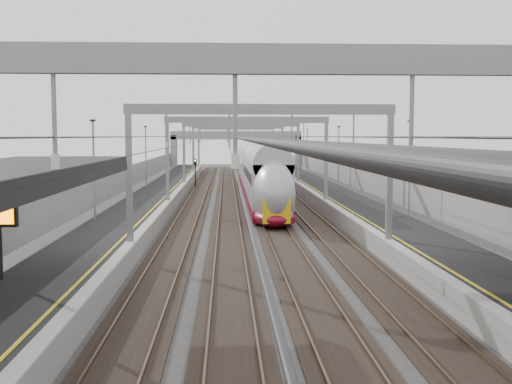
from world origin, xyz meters
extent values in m
cube|color=black|center=(-8.00, 45.00, 0.50)|extent=(4.00, 120.00, 1.00)
cube|color=black|center=(8.00, 45.00, 0.50)|extent=(4.00, 120.00, 1.00)
cube|color=black|center=(-4.50, 45.00, 0.04)|extent=(2.40, 140.00, 0.08)
cube|color=brown|center=(-5.22, 45.00, 0.13)|extent=(0.07, 140.00, 0.14)
cube|color=brown|center=(-3.78, 45.00, 0.13)|extent=(0.07, 140.00, 0.14)
cube|color=black|center=(-1.50, 45.00, 0.04)|extent=(2.40, 140.00, 0.08)
cube|color=brown|center=(-2.22, 45.00, 0.13)|extent=(0.07, 140.00, 0.14)
cube|color=brown|center=(-0.78, 45.00, 0.13)|extent=(0.07, 140.00, 0.14)
cube|color=black|center=(1.50, 45.00, 0.04)|extent=(2.40, 140.00, 0.08)
cube|color=brown|center=(0.78, 45.00, 0.13)|extent=(0.07, 140.00, 0.14)
cube|color=brown|center=(2.22, 45.00, 0.13)|extent=(0.07, 140.00, 0.14)
cube|color=black|center=(4.50, 45.00, 0.04)|extent=(2.40, 140.00, 0.08)
cube|color=brown|center=(3.78, 45.00, 0.13)|extent=(0.07, 140.00, 0.14)
cube|color=brown|center=(5.22, 45.00, 0.13)|extent=(0.07, 140.00, 0.14)
cube|color=gray|center=(0.00, 2.00, 7.35)|extent=(13.00, 0.25, 0.50)
cube|color=gray|center=(-6.30, 22.00, 4.30)|extent=(0.28, 0.28, 6.60)
cube|color=gray|center=(6.30, 22.00, 4.30)|extent=(0.28, 0.28, 6.60)
cube|color=gray|center=(0.00, 22.00, 7.35)|extent=(13.00, 0.25, 0.50)
cube|color=gray|center=(-6.30, 42.00, 4.30)|extent=(0.28, 0.28, 6.60)
cube|color=gray|center=(6.30, 42.00, 4.30)|extent=(0.28, 0.28, 6.60)
cube|color=gray|center=(0.00, 42.00, 7.35)|extent=(13.00, 0.25, 0.50)
cube|color=gray|center=(-6.30, 62.00, 4.30)|extent=(0.28, 0.28, 6.60)
cube|color=gray|center=(6.30, 62.00, 4.30)|extent=(0.28, 0.28, 6.60)
cube|color=gray|center=(0.00, 62.00, 7.35)|extent=(13.00, 0.25, 0.50)
cube|color=gray|center=(-6.30, 82.00, 4.30)|extent=(0.28, 0.28, 6.60)
cube|color=gray|center=(6.30, 82.00, 4.30)|extent=(0.28, 0.28, 6.60)
cube|color=gray|center=(0.00, 82.00, 7.35)|extent=(13.00, 0.25, 0.50)
cube|color=gray|center=(-6.30, 100.00, 4.30)|extent=(0.28, 0.28, 6.60)
cube|color=gray|center=(6.30, 100.00, 4.30)|extent=(0.28, 0.28, 6.60)
cube|color=gray|center=(0.00, 100.00, 7.35)|extent=(13.00, 0.25, 0.50)
cylinder|color=#262628|center=(-4.50, 50.00, 5.50)|extent=(0.03, 140.00, 0.03)
cylinder|color=#262628|center=(-1.50, 50.00, 5.50)|extent=(0.03, 140.00, 0.03)
cylinder|color=#262628|center=(1.50, 50.00, 5.50)|extent=(0.03, 140.00, 0.03)
cylinder|color=#262628|center=(4.50, 50.00, 5.50)|extent=(0.03, 140.00, 0.03)
cube|color=gray|center=(0.00, 100.00, 6.20)|extent=(22.00, 2.20, 1.40)
cube|color=gray|center=(-10.50, 100.00, 3.10)|extent=(1.00, 2.20, 6.20)
cube|color=gray|center=(10.50, 100.00, 3.10)|extent=(1.00, 2.20, 6.20)
cube|color=gray|center=(-11.20, 45.00, 1.60)|extent=(0.30, 120.00, 3.20)
cube|color=gray|center=(11.20, 45.00, 1.60)|extent=(0.30, 120.00, 3.20)
cube|color=maroon|center=(1.50, 45.52, 0.62)|extent=(2.81, 23.97, 0.83)
cube|color=#96969B|center=(1.50, 45.52, 2.60)|extent=(2.81, 23.97, 3.13)
cube|color=black|center=(1.50, 37.13, 0.29)|extent=(2.08, 2.50, 0.52)
cube|color=maroon|center=(1.50, 69.91, 0.62)|extent=(2.81, 23.97, 0.83)
cube|color=#96969B|center=(1.50, 69.91, 2.60)|extent=(2.81, 23.97, 3.13)
cube|color=black|center=(1.50, 61.52, 0.29)|extent=(2.08, 2.50, 0.52)
ellipsoid|color=#96969B|center=(1.50, 33.33, 2.28)|extent=(2.81, 5.42, 4.38)
cube|color=#DFB30B|center=(1.50, 31.09, 1.35)|extent=(1.77, 0.12, 1.56)
cube|color=black|center=(1.50, 31.55, 2.91)|extent=(1.67, 0.60, 0.98)
cylinder|color=black|center=(-5.20, 64.76, 1.50)|extent=(0.12, 0.12, 3.00)
cube|color=black|center=(-5.20, 64.76, 3.10)|extent=(0.32, 0.22, 0.75)
sphere|color=#0CE526|center=(-5.20, 64.63, 3.25)|extent=(0.16, 0.16, 0.16)
cylinder|color=black|center=(3.20, 70.43, 1.50)|extent=(0.12, 0.12, 3.00)
cube|color=black|center=(3.20, 70.43, 3.10)|extent=(0.32, 0.22, 0.75)
sphere|color=#0CE526|center=(3.20, 70.30, 3.25)|extent=(0.16, 0.16, 0.16)
cylinder|color=black|center=(5.40, 69.43, 1.50)|extent=(0.12, 0.12, 3.00)
cube|color=black|center=(5.40, 69.43, 3.10)|extent=(0.32, 0.22, 0.75)
sphere|color=#0CE526|center=(5.40, 69.30, 3.25)|extent=(0.16, 0.16, 0.16)
camera|label=1|loc=(-1.65, -8.83, 6.07)|focal=45.00mm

